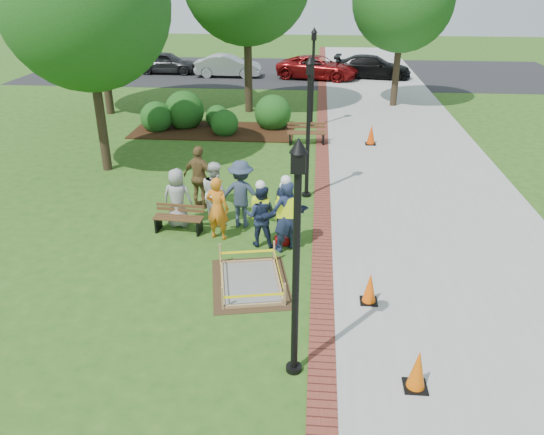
# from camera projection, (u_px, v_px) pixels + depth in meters

# --- Properties ---
(ground) EXTENTS (100.00, 100.00, 0.00)m
(ground) POSITION_uv_depth(u_px,v_px,m) (246.00, 278.00, 12.20)
(ground) COLOR #285116
(ground) RESTS_ON ground
(sidewalk) EXTENTS (6.00, 60.00, 0.02)m
(sidewalk) POSITION_uv_depth(u_px,v_px,m) (405.00, 150.00, 20.82)
(sidewalk) COLOR #9E9E99
(sidewalk) RESTS_ON ground
(brick_edging) EXTENTS (0.50, 60.00, 0.03)m
(brick_edging) POSITION_uv_depth(u_px,v_px,m) (322.00, 147.00, 21.07)
(brick_edging) COLOR maroon
(brick_edging) RESTS_ON ground
(mulch_bed) EXTENTS (7.00, 3.00, 0.05)m
(mulch_bed) POSITION_uv_depth(u_px,v_px,m) (214.00, 131.00, 23.24)
(mulch_bed) COLOR #381E0F
(mulch_bed) RESTS_ON ground
(parking_lot) EXTENTS (36.00, 12.00, 0.01)m
(parking_lot) POSITION_uv_depth(u_px,v_px,m) (297.00, 72.00, 36.54)
(parking_lot) COLOR black
(parking_lot) RESTS_ON ground
(wet_concrete_pad) EXTENTS (2.12, 2.59, 0.55)m
(wet_concrete_pad) POSITION_uv_depth(u_px,v_px,m) (250.00, 275.00, 11.89)
(wet_concrete_pad) COLOR #47331E
(wet_concrete_pad) RESTS_ON ground
(bench_near) EXTENTS (1.36, 0.56, 0.72)m
(bench_near) POSITION_uv_depth(u_px,v_px,m) (179.00, 224.00, 14.27)
(bench_near) COLOR brown
(bench_near) RESTS_ON ground
(bench_far) EXTENTS (1.58, 0.63, 0.84)m
(bench_far) POSITION_uv_depth(u_px,v_px,m) (306.00, 138.00, 21.43)
(bench_far) COLOR brown
(bench_far) RESTS_ON ground
(cone_front) EXTENTS (0.40, 0.40, 0.79)m
(cone_front) POSITION_uv_depth(u_px,v_px,m) (417.00, 370.00, 8.83)
(cone_front) COLOR black
(cone_front) RESTS_ON ground
(cone_back) EXTENTS (0.37, 0.37, 0.73)m
(cone_back) POSITION_uv_depth(u_px,v_px,m) (370.00, 289.00, 11.16)
(cone_back) COLOR black
(cone_back) RESTS_ON ground
(cone_far) EXTENTS (0.42, 0.42, 0.82)m
(cone_far) POSITION_uv_depth(u_px,v_px,m) (371.00, 135.00, 21.29)
(cone_far) COLOR black
(cone_far) RESTS_ON ground
(toolbox) EXTENTS (0.47, 0.34, 0.21)m
(toolbox) POSITION_uv_depth(u_px,v_px,m) (283.00, 240.00, 13.65)
(toolbox) COLOR #B50E0D
(toolbox) RESTS_ON ground
(lamp_near) EXTENTS (0.28, 0.28, 4.26)m
(lamp_near) POSITION_uv_depth(u_px,v_px,m) (296.00, 247.00, 8.34)
(lamp_near) COLOR black
(lamp_near) RESTS_ON ground
(lamp_mid) EXTENTS (0.28, 0.28, 4.26)m
(lamp_mid) POSITION_uv_depth(u_px,v_px,m) (309.00, 118.00, 15.55)
(lamp_mid) COLOR black
(lamp_mid) RESTS_ON ground
(lamp_far) EXTENTS (0.28, 0.28, 4.26)m
(lamp_far) POSITION_uv_depth(u_px,v_px,m) (313.00, 71.00, 22.77)
(lamp_far) COLOR black
(lamp_far) RESTS_ON ground
(tree_left) EXTENTS (5.32, 5.32, 8.09)m
(tree_left) POSITION_uv_depth(u_px,v_px,m) (85.00, 5.00, 16.52)
(tree_left) COLOR #3D2D1E
(tree_left) RESTS_ON ground
(tree_right) EXTENTS (4.87, 4.87, 7.53)m
(tree_right) POSITION_uv_depth(u_px,v_px,m) (403.00, 0.00, 25.43)
(tree_right) COLOR #3D2D1E
(tree_right) RESTS_ON ground
(shrub_a) EXTENTS (1.38, 1.38, 1.38)m
(shrub_a) POSITION_uv_depth(u_px,v_px,m) (158.00, 130.00, 23.34)
(shrub_a) COLOR #1C4112
(shrub_a) RESTS_ON ground
(shrub_b) EXTENTS (1.74, 1.74, 1.74)m
(shrub_b) POSITION_uv_depth(u_px,v_px,m) (186.00, 127.00, 23.87)
(shrub_b) COLOR #1C4112
(shrub_b) RESTS_ON ground
(shrub_c) EXTENTS (1.17, 1.17, 1.17)m
(shrub_c) POSITION_uv_depth(u_px,v_px,m) (225.00, 135.00, 22.72)
(shrub_c) COLOR #1C4112
(shrub_c) RESTS_ON ground
(shrub_d) EXTENTS (1.61, 1.61, 1.61)m
(shrub_d) POSITION_uv_depth(u_px,v_px,m) (273.00, 128.00, 23.68)
(shrub_d) COLOR #1C4112
(shrub_d) RESTS_ON ground
(shrub_e) EXTENTS (1.05, 1.05, 1.05)m
(shrub_e) POSITION_uv_depth(u_px,v_px,m) (218.00, 126.00, 23.93)
(shrub_e) COLOR #1C4112
(shrub_e) RESTS_ON ground
(casual_person_a) EXTENTS (0.54, 0.36, 1.64)m
(casual_person_a) POSITION_uv_depth(u_px,v_px,m) (177.00, 198.00, 14.36)
(casual_person_a) COLOR gray
(casual_person_a) RESTS_ON ground
(casual_person_b) EXTENTS (0.62, 0.48, 1.70)m
(casual_person_b) POSITION_uv_depth(u_px,v_px,m) (217.00, 208.00, 13.66)
(casual_person_b) COLOR orange
(casual_person_b) RESTS_ON ground
(casual_person_c) EXTENTS (0.64, 0.66, 1.76)m
(casual_person_c) POSITION_uv_depth(u_px,v_px,m) (215.00, 193.00, 14.56)
(casual_person_c) COLOR silver
(casual_person_c) RESTS_ON ground
(casual_person_d) EXTENTS (0.71, 0.59, 1.89)m
(casual_person_d) POSITION_uv_depth(u_px,v_px,m) (200.00, 178.00, 15.42)
(casual_person_d) COLOR brown
(casual_person_d) RESTS_ON ground
(casual_person_e) EXTENTS (0.62, 0.41, 1.88)m
(casual_person_e) POSITION_uv_depth(u_px,v_px,m) (241.00, 194.00, 14.30)
(casual_person_e) COLOR #2F3C53
(casual_person_e) RESTS_ON ground
(hivis_worker_a) EXTENTS (0.63, 0.56, 1.80)m
(hivis_worker_a) POSITION_uv_depth(u_px,v_px,m) (284.00, 215.00, 13.21)
(hivis_worker_a) COLOR #1C3149
(hivis_worker_a) RESTS_ON ground
(hivis_worker_b) EXTENTS (0.70, 0.68, 2.01)m
(hivis_worker_b) POSITION_uv_depth(u_px,v_px,m) (285.00, 214.00, 13.00)
(hivis_worker_b) COLOR #151C39
(hivis_worker_b) RESTS_ON ground
(hivis_worker_c) EXTENTS (0.55, 0.38, 1.77)m
(hivis_worker_c) POSITION_uv_depth(u_px,v_px,m) (261.00, 213.00, 13.31)
(hivis_worker_c) COLOR #192641
(hivis_worker_c) RESTS_ON ground
(parked_car_a) EXTENTS (2.16, 4.87, 1.58)m
(parked_car_a) POSITION_uv_depth(u_px,v_px,m) (167.00, 73.00, 36.07)
(parked_car_a) COLOR #262628
(parked_car_a) RESTS_ON ground
(parked_car_b) EXTENTS (2.05, 4.71, 1.53)m
(parked_car_b) POSITION_uv_depth(u_px,v_px,m) (228.00, 77.00, 34.93)
(parked_car_b) COLOR #B0B1B5
(parked_car_b) RESTS_ON ground
(parked_car_c) EXTENTS (3.10, 5.17, 1.57)m
(parked_car_c) POSITION_uv_depth(u_px,v_px,m) (317.00, 79.00, 34.33)
(parked_car_c) COLOR maroon
(parked_car_c) RESTS_ON ground
(parked_car_d) EXTENTS (2.73, 5.00, 1.55)m
(parked_car_d) POSITION_uv_depth(u_px,v_px,m) (372.00, 78.00, 34.59)
(parked_car_d) COLOR black
(parked_car_d) RESTS_ON ground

